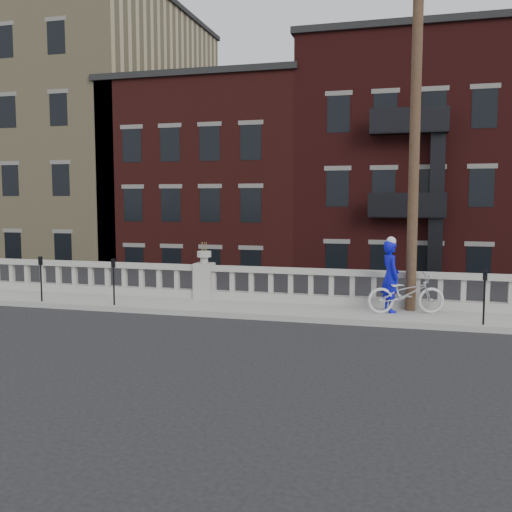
# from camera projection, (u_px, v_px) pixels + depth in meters

# --- Properties ---
(ground) EXTENTS (120.00, 120.00, 0.00)m
(ground) POSITION_uv_depth(u_px,v_px,m) (149.00, 331.00, 13.99)
(ground) COLOR black
(ground) RESTS_ON ground
(sidewalk) EXTENTS (32.00, 2.20, 0.15)m
(sidewalk) POSITION_uv_depth(u_px,v_px,m) (193.00, 306.00, 16.87)
(sidewalk) COLOR gray
(sidewalk) RESTS_ON ground
(balustrade) EXTENTS (28.00, 0.34, 1.03)m
(balustrade) POSITION_uv_depth(u_px,v_px,m) (204.00, 282.00, 17.72)
(balustrade) COLOR gray
(balustrade) RESTS_ON sidewalk
(planter_pedestal) EXTENTS (0.55, 0.55, 1.76)m
(planter_pedestal) POSITION_uv_depth(u_px,v_px,m) (204.00, 276.00, 17.70)
(planter_pedestal) COLOR gray
(planter_pedestal) RESTS_ON sidewalk
(lower_level) EXTENTS (80.00, 44.00, 20.80)m
(lower_level) POSITION_uv_depth(u_px,v_px,m) (318.00, 209.00, 35.74)
(lower_level) COLOR #605E59
(lower_level) RESTS_ON ground
(utility_pole) EXTENTS (1.60, 0.28, 10.00)m
(utility_pole) POSITION_uv_depth(u_px,v_px,m) (415.00, 124.00, 15.34)
(utility_pole) COLOR #422D1E
(utility_pole) RESTS_ON sidewalk
(parking_meter_a) EXTENTS (0.10, 0.09, 1.36)m
(parking_meter_a) POSITION_uv_depth(u_px,v_px,m) (41.00, 274.00, 17.13)
(parking_meter_a) COLOR black
(parking_meter_a) RESTS_ON sidewalk
(parking_meter_b) EXTENTS (0.10, 0.09, 1.36)m
(parking_meter_b) POSITION_uv_depth(u_px,v_px,m) (114.00, 276.00, 16.51)
(parking_meter_b) COLOR black
(parking_meter_b) RESTS_ON sidewalk
(parking_meter_c) EXTENTS (0.10, 0.09, 1.36)m
(parking_meter_c) POSITION_uv_depth(u_px,v_px,m) (485.00, 291.00, 13.91)
(parking_meter_c) COLOR black
(parking_meter_c) RESTS_ON sidewalk
(bicycle) EXTENTS (2.19, 1.27, 1.09)m
(bicycle) POSITION_uv_depth(u_px,v_px,m) (406.00, 293.00, 15.35)
(bicycle) COLOR silver
(bicycle) RESTS_ON sidewalk
(cyclist) EXTENTS (0.72, 0.84, 1.96)m
(cyclist) POSITION_uv_depth(u_px,v_px,m) (390.00, 276.00, 15.51)
(cyclist) COLOR #0D0FC3
(cyclist) RESTS_ON sidewalk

